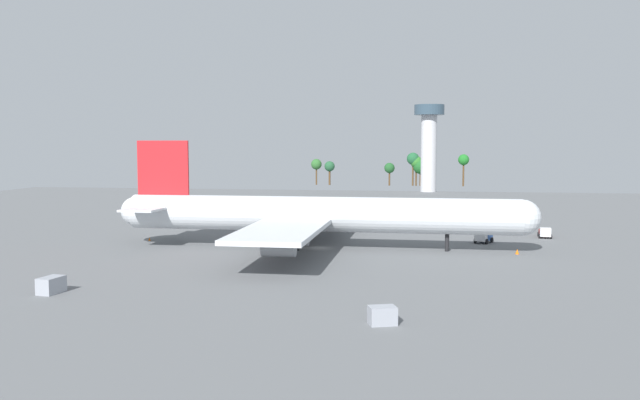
% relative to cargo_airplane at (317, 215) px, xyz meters
% --- Properties ---
extents(ground_plane, '(288.25, 288.25, 0.00)m').
position_rel_cargo_airplane_xyz_m(ground_plane, '(0.54, 0.00, -5.75)').
color(ground_plane, slate).
extents(cargo_airplane, '(72.06, 58.72, 18.36)m').
position_rel_cargo_airplane_xyz_m(cargo_airplane, '(0.00, 0.00, 0.00)').
color(cargo_airplane, silver).
rests_on(cargo_airplane, ground_plane).
extents(pushback_tractor, '(2.74, 4.78, 2.02)m').
position_rel_cargo_airplane_xyz_m(pushback_tractor, '(40.73, 19.37, -4.74)').
color(pushback_tractor, silver).
rests_on(pushback_tractor, ground_plane).
extents(catering_truck, '(3.69, 4.51, 2.01)m').
position_rel_cargo_airplane_xyz_m(catering_truck, '(28.64, 10.66, -4.64)').
color(catering_truck, silver).
rests_on(catering_truck, ground_plane).
extents(cargo_container_fore, '(3.10, 2.59, 1.81)m').
position_rel_cargo_airplane_xyz_m(cargo_container_fore, '(14.20, -46.55, -4.85)').
color(cargo_container_fore, '#999EA8').
rests_on(cargo_container_fore, ground_plane).
extents(cargo_container_aft, '(2.43, 3.42, 1.97)m').
position_rel_cargo_airplane_xyz_m(cargo_container_aft, '(-25.53, -39.07, -4.77)').
color(cargo_container_aft, '#999EA8').
rests_on(cargo_container_aft, ground_plane).
extents(safety_cone_nose, '(0.59, 0.59, 0.85)m').
position_rel_cargo_airplane_xyz_m(safety_cone_nose, '(32.96, -1.16, -5.33)').
color(safety_cone_nose, orange).
rests_on(safety_cone_nose, ground_plane).
extents(safety_cone_tail, '(0.44, 0.44, 0.63)m').
position_rel_cargo_airplane_xyz_m(safety_cone_tail, '(-31.89, 3.76, -5.44)').
color(safety_cone_tail, orange).
rests_on(safety_cone_tail, ground_plane).
extents(control_tower, '(11.17, 11.17, 32.64)m').
position_rel_cargo_airplane_xyz_m(control_tower, '(19.24, 142.11, 13.92)').
color(control_tower, silver).
rests_on(control_tower, ground_plane).
extents(tree_line_backdrop, '(68.44, 6.58, 14.37)m').
position_rel_cargo_airplane_xyz_m(tree_line_backdrop, '(7.03, 177.86, 3.57)').
color(tree_line_backdrop, '#51381E').
rests_on(tree_line_backdrop, ground_plane).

